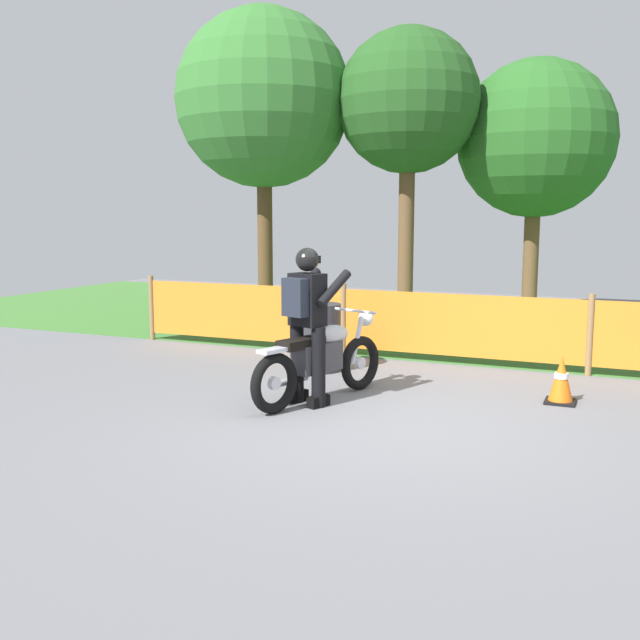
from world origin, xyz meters
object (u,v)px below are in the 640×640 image
rider_lead (307,317)px  spare_drum (319,337)px  traffic_cone (561,380)px  motorcycle_lead (321,359)px

rider_lead → spare_drum: size_ratio=1.92×
rider_lead → traffic_cone: (2.51, 1.14, -0.69)m
rider_lead → traffic_cone: rider_lead is taller
spare_drum → motorcycle_lead: bearing=-65.7°
rider_lead → traffic_cone: 2.85m
motorcycle_lead → traffic_cone: size_ratio=3.67×
traffic_cone → spare_drum: bearing=171.1°
traffic_cone → rider_lead: bearing=-155.5°
motorcycle_lead → spare_drum: motorcycle_lead is taller
motorcycle_lead → rider_lead: size_ratio=1.15×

